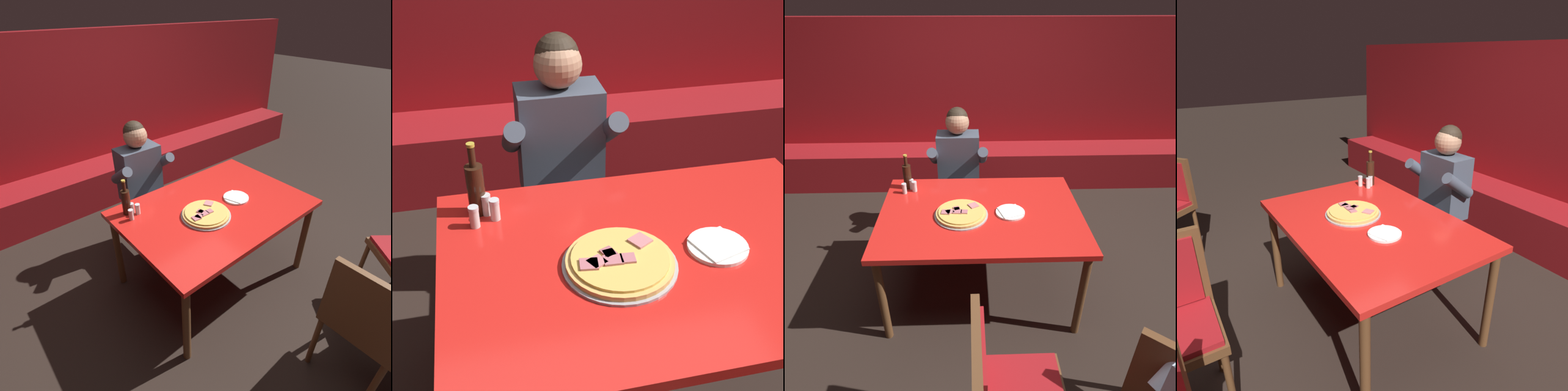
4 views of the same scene
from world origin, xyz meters
TOP-DOWN VIEW (x-y plane):
  - ground_plane at (0.00, 0.00)m, footprint 24.00×24.00m
  - booth_wall_panel at (0.00, 2.18)m, footprint 6.80×0.16m
  - booth_bench at (0.00, 1.86)m, footprint 6.46×0.48m
  - main_dining_table at (0.00, 0.00)m, footprint 1.46×1.03m
  - pizza at (-0.14, -0.05)m, footprint 0.38×0.38m
  - plate_white_paper at (0.21, -0.03)m, footprint 0.21×0.21m
  - beer_bottle at (-0.58, 0.37)m, footprint 0.07×0.07m
  - shaker_black_pepper at (-0.55, 0.35)m, footprint 0.04×0.04m
  - shaker_parmesan at (-0.52, 0.31)m, footprint 0.04×0.04m
  - shaker_oregano at (-0.59, 0.28)m, footprint 0.04×0.04m
  - diner_seated_blue_shirt at (-0.18, 0.76)m, footprint 0.53×0.53m

SIDE VIEW (x-z plane):
  - ground_plane at x=0.00m, z-range 0.00..0.00m
  - booth_bench at x=0.00m, z-range 0.00..0.46m
  - main_dining_table at x=0.00m, z-range 0.31..1.07m
  - diner_seated_blue_shirt at x=-0.18m, z-range 0.07..1.34m
  - plate_white_paper at x=0.21m, z-range 0.76..0.78m
  - pizza at x=-0.14m, z-range 0.75..0.80m
  - shaker_black_pepper at x=-0.55m, z-range 0.75..0.84m
  - shaker_parmesan at x=-0.52m, z-range 0.75..0.84m
  - shaker_oregano at x=-0.59m, z-range 0.75..0.84m
  - beer_bottle at x=-0.58m, z-range 0.72..1.01m
  - booth_wall_panel at x=0.00m, z-range 0.00..1.90m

